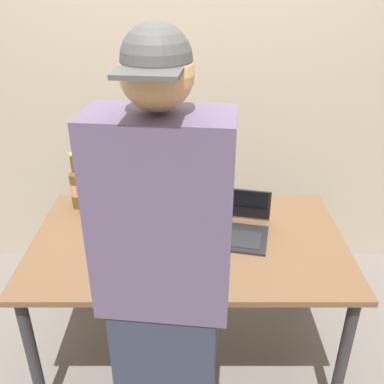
# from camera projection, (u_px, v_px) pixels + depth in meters

# --- Properties ---
(ground_plane) EXTENTS (8.00, 8.00, 0.00)m
(ground_plane) POSITION_uv_depth(u_px,v_px,m) (189.00, 350.00, 2.41)
(ground_plane) COLOR slate
(ground_plane) RESTS_ON ground
(desk) EXTENTS (1.48, 0.89, 0.74)m
(desk) POSITION_uv_depth(u_px,v_px,m) (188.00, 252.00, 2.10)
(desk) COLOR brown
(desk) RESTS_ON ground
(laptop) EXTENTS (0.41, 0.38, 0.20)m
(laptop) POSITION_uv_depth(u_px,v_px,m) (232.00, 224.00, 2.10)
(laptop) COLOR black
(laptop) RESTS_ON desk
(beer_bottle_dark) EXTENTS (0.07, 0.07, 0.31)m
(beer_bottle_dark) POSITION_uv_depth(u_px,v_px,m) (77.00, 187.00, 2.28)
(beer_bottle_dark) COLOR brown
(beer_bottle_dark) RESTS_ON desk
(beer_bottle_amber) EXTENTS (0.06, 0.06, 0.30)m
(beer_bottle_amber) POSITION_uv_depth(u_px,v_px,m) (89.00, 194.00, 2.23)
(beer_bottle_amber) COLOR #333333
(beer_bottle_amber) RESTS_ON desk
(beer_bottle_green) EXTENTS (0.07, 0.07, 0.30)m
(beer_bottle_green) POSITION_uv_depth(u_px,v_px,m) (103.00, 187.00, 2.29)
(beer_bottle_green) COLOR #1E5123
(beer_bottle_green) RESTS_ON desk
(person_figure) EXTENTS (0.44, 0.31, 1.78)m
(person_figure) POSITION_uv_depth(u_px,v_px,m) (165.00, 300.00, 1.45)
(person_figure) COLOR #2D3347
(person_figure) RESTS_ON ground
(back_wall) EXTENTS (6.00, 0.10, 2.60)m
(back_wall) POSITION_uv_depth(u_px,v_px,m) (189.00, 76.00, 2.66)
(back_wall) COLOR tan
(back_wall) RESTS_ON ground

